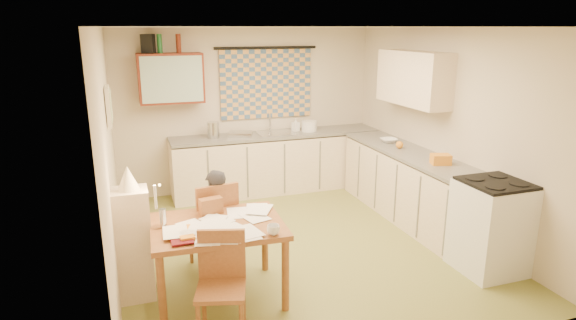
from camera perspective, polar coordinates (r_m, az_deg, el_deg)
name	(u,v)px	position (r m, az deg, el deg)	size (l,w,h in m)	color
floor	(297,244)	(5.85, 1.03, -9.92)	(4.00, 4.50, 0.02)	olive
ceiling	(298,26)	(5.29, 1.16, 15.59)	(4.00, 4.50, 0.02)	white
wall_back	(247,110)	(7.55, -4.83, 5.89)	(4.00, 0.02, 2.50)	beige
wall_front	(408,212)	(3.49, 14.01, -5.96)	(4.00, 0.02, 2.50)	beige
wall_left	(108,157)	(5.12, -20.54, 0.36)	(0.02, 4.50, 2.50)	beige
wall_right	(447,130)	(6.39, 18.30, 3.42)	(0.02, 4.50, 2.50)	beige
window_blind	(266,84)	(7.54, -2.59, 8.98)	(1.45, 0.03, 1.05)	#3D5B82
curtain_rod	(266,48)	(7.48, -2.60, 13.16)	(0.04, 0.04, 1.60)	black
wall_cabinet	(171,78)	(7.11, -13.71, 9.39)	(0.90, 0.34, 0.70)	#581B0D
wall_cabinet_glass	(172,79)	(6.94, -13.56, 9.27)	(0.84, 0.02, 0.64)	#99B2A5
upper_cabinet_right	(413,78)	(6.64, 14.62, 9.37)	(0.34, 1.30, 0.70)	beige
framed_print	(108,106)	(5.42, -20.51, 6.03)	(0.04, 0.50, 0.40)	beige
print_canvas	(111,106)	(5.42, -20.24, 6.06)	(0.01, 0.42, 0.32)	beige
counter_back	(278,162)	(7.54, -1.14, -0.28)	(3.30, 0.62, 0.92)	beige
counter_right	(416,190)	(6.51, 14.92, -3.40)	(0.62, 2.95, 0.92)	beige
stove	(491,227)	(5.49, 22.94, -7.27)	(0.64, 0.64, 0.98)	white
sink	(276,136)	(7.43, -1.46, 2.87)	(0.55, 0.45, 0.10)	silver
tap	(270,123)	(7.55, -2.16, 4.46)	(0.03, 0.03, 0.28)	silver
dish_rack	(241,134)	(7.27, -5.65, 3.09)	(0.35, 0.30, 0.06)	silver
kettle	(213,130)	(7.17, -8.86, 3.54)	(0.18, 0.18, 0.24)	silver
mixing_bowl	(309,126)	(7.58, 2.52, 4.05)	(0.24, 0.24, 0.16)	white
soap_bottle	(296,125)	(7.55, 0.91, 4.21)	(0.13, 0.13, 0.21)	white
bowl	(389,140)	(6.98, 11.85, 2.29)	(0.23, 0.23, 0.06)	white
orange_bag	(441,159)	(6.01, 17.65, 0.08)	(0.22, 0.16, 0.12)	orange
fruit_orange	(400,145)	(6.64, 13.08, 1.76)	(0.10, 0.10, 0.10)	orange
speaker	(148,44)	(7.06, -16.25, 13.10)	(0.16, 0.20, 0.26)	black
bottle_green	(160,44)	(7.07, -14.97, 13.19)	(0.07, 0.07, 0.26)	#195926
bottle_brown	(178,43)	(7.09, -12.85, 13.33)	(0.07, 0.07, 0.26)	#581B0D
dining_table	(219,260)	(4.67, -8.18, -11.67)	(1.24, 0.97, 0.75)	brown
chair_far	(214,241)	(5.24, -8.80, -9.47)	(0.51, 0.51, 0.98)	brown
chair_near	(222,305)	(4.20, -7.84, -16.69)	(0.49, 0.49, 0.88)	brown
person	(216,221)	(5.07, -8.52, -7.20)	(0.46, 0.36, 1.11)	black
shelf_stand	(134,245)	(4.77, -17.78, -9.53)	(0.32, 0.30, 1.08)	beige
lampshade	(128,178)	(4.54, -18.45, -2.04)	(0.20, 0.20, 0.22)	beige
letter_rack	(211,206)	(4.72, -9.12, -5.42)	(0.22, 0.10, 0.16)	brown
mug	(273,230)	(4.23, -1.75, -8.28)	(0.13, 0.13, 0.09)	white
magazine	(170,241)	(4.23, -13.78, -9.26)	(0.19, 0.25, 0.02)	maroon
book	(172,232)	(4.40, -13.55, -8.26)	(0.23, 0.29, 0.02)	orange
orange_box	(187,238)	(4.21, -11.83, -9.09)	(0.12, 0.08, 0.04)	orange
eyeglasses	(240,233)	(4.29, -5.69, -8.56)	(0.13, 0.04, 0.02)	black
candle_holder	(163,218)	(4.49, -14.59, -6.71)	(0.06, 0.06, 0.18)	silver
candle	(155,197)	(4.45, -15.43, -4.24)	(0.02, 0.02, 0.22)	white
candle_flame	(160,185)	(4.36, -14.98, -2.89)	(0.02, 0.02, 0.02)	#FFCC66
papers	(224,226)	(4.42, -7.55, -7.74)	(1.13, 0.92, 0.03)	white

